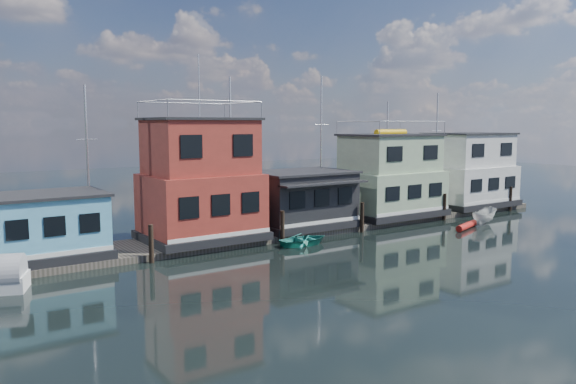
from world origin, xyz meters
TOP-DOWN VIEW (x-y plane):
  - ground at (0.00, 0.00)m, footprint 160.00×160.00m
  - dock at (0.00, 12.00)m, footprint 48.00×5.00m
  - houseboat_blue at (-18.00, 12.00)m, footprint 6.40×4.90m
  - houseboat_red at (-8.50, 12.00)m, footprint 7.40×5.90m
  - houseboat_dark at (-0.50, 11.98)m, footprint 7.40×6.10m
  - houseboat_green at (8.50, 12.00)m, footprint 8.40×5.90m
  - houseboat_white at (18.50, 12.00)m, footprint 8.40×5.90m
  - pilings at (-0.33, 9.20)m, footprint 42.28×0.28m
  - background_masts at (4.76, 18.00)m, footprint 36.40×0.16m
  - motorboat at (13.00, 6.09)m, footprint 3.49×2.01m
  - red_kayak at (10.36, 5.67)m, footprint 3.32×1.55m
  - dinghy_teal at (-3.05, 8.07)m, footprint 3.42×2.46m

SIDE VIEW (x-z plane):
  - ground at x=0.00m, z-range 0.00..0.00m
  - dock at x=0.00m, z-range 0.00..0.40m
  - red_kayak at x=10.36m, z-range 0.00..0.49m
  - dinghy_teal at x=-3.05m, z-range 0.00..0.71m
  - motorboat at x=13.00m, z-range 0.00..1.27m
  - pilings at x=-0.33m, z-range 0.00..2.20m
  - houseboat_blue at x=-18.00m, z-range 0.38..4.04m
  - houseboat_dark at x=-0.50m, z-range 0.39..4.45m
  - houseboat_white at x=18.50m, z-range 0.21..6.87m
  - houseboat_green at x=8.50m, z-range 0.03..7.06m
  - houseboat_red at x=-8.50m, z-range -1.83..10.03m
  - background_masts at x=4.76m, z-range -0.45..11.55m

